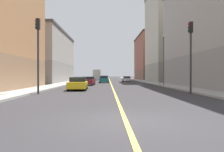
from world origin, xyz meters
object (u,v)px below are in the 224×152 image
object	(u,v)px
car_orange	(105,78)
car_teal	(104,79)
traffic_light_right_near	(38,45)
box_truck	(97,75)
street_lamp_left_near	(164,54)
car_white	(127,79)
building_right_midblock	(39,57)
building_left_far	(155,58)
traffic_light_left_near	(191,47)
car_yellow	(78,84)
car_maroon	(88,81)
building_left_mid	(174,36)

from	to	relation	value
car_orange	car_teal	bearing A→B (deg)	-89.62
traffic_light_right_near	box_truck	size ratio (longest dim) A/B	0.80
car_teal	box_truck	xyz separation A→B (m)	(-2.52, 24.31, 1.00)
street_lamp_left_near	car_orange	size ratio (longest dim) A/B	1.74
car_white	car_orange	distance (m)	7.90
car_teal	car_orange	world-z (taller)	car_orange
traffic_light_right_near	building_right_midblock	bearing A→B (deg)	107.37
building_right_midblock	building_left_far	bearing A→B (deg)	40.04
traffic_light_left_near	box_truck	xyz separation A→B (m)	(-10.11, 49.74, -2.21)
car_teal	box_truck	size ratio (longest dim) A/B	0.57
building_left_far	car_yellow	distance (m)	50.98
building_right_midblock	car_orange	bearing A→B (deg)	45.03
building_left_far	street_lamp_left_near	distance (m)	40.24
building_right_midblock	traffic_light_left_near	bearing A→B (deg)	-52.08
building_left_far	car_white	bearing A→B (deg)	-122.05
street_lamp_left_near	car_orange	xyz separation A→B (m)	(-8.71, 28.00, -3.80)
car_white	car_orange	bearing A→B (deg)	133.45
car_maroon	building_left_mid	bearing A→B (deg)	42.08
traffic_light_left_near	box_truck	world-z (taller)	traffic_light_left_near
traffic_light_left_near	car_teal	world-z (taller)	traffic_light_left_near
building_left_far	building_right_midblock	world-z (taller)	building_left_far
building_left_mid	car_teal	bearing A→B (deg)	-158.36
traffic_light_left_near	car_white	world-z (taller)	traffic_light_left_near
car_white	street_lamp_left_near	bearing A→B (deg)	-81.63
building_left_mid	car_teal	size ratio (longest dim) A/B	4.86
car_teal	box_truck	distance (m)	24.46
building_left_far	car_maroon	distance (m)	41.55
traffic_light_left_near	building_left_far	bearing A→B (deg)	80.70
building_left_far	traffic_light_left_near	size ratio (longest dim) A/B	3.50
car_yellow	box_truck	world-z (taller)	box_truck
building_left_far	building_right_midblock	distance (m)	38.69
car_maroon	street_lamp_left_near	bearing A→B (deg)	-14.14
building_right_midblock	car_white	bearing A→B (deg)	22.18
building_right_midblock	car_teal	xyz separation A→B (m)	(13.49, -1.64, -4.52)
car_orange	car_yellow	size ratio (longest dim) A/B	0.88
car_yellow	traffic_light_left_near	bearing A→B (deg)	-25.95
car_yellow	street_lamp_left_near	bearing A→B (deg)	34.69
traffic_light_left_near	car_teal	bearing A→B (deg)	106.62
box_truck	car_yellow	bearing A→B (deg)	-89.84
car_white	box_truck	bearing A→B (deg)	117.65
traffic_light_left_near	car_teal	size ratio (longest dim) A/B	1.37
traffic_light_right_near	car_maroon	bearing A→B (deg)	79.79
traffic_light_right_near	car_yellow	world-z (taller)	traffic_light_right_near
traffic_light_right_near	street_lamp_left_near	size ratio (longest dim) A/B	0.87
building_left_mid	building_left_far	bearing A→B (deg)	90.00
car_white	car_yellow	size ratio (longest dim) A/B	0.99
building_right_midblock	street_lamp_left_near	bearing A→B (deg)	-33.44
car_orange	traffic_light_right_near	bearing A→B (deg)	-96.94
building_left_mid	box_truck	distance (m)	27.35
building_left_far	traffic_light_right_near	bearing A→B (deg)	-112.13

